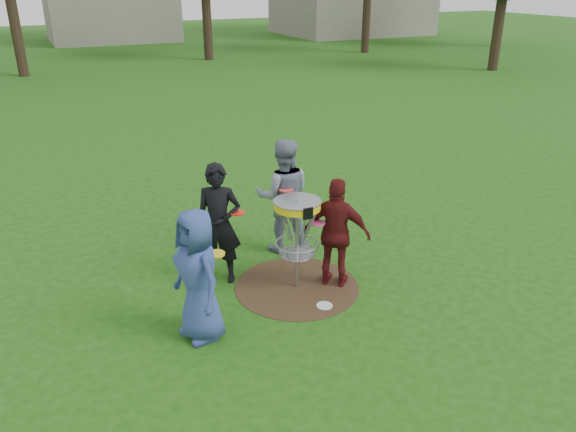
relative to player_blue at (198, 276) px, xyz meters
name	(u,v)px	position (x,y,z in m)	size (l,w,h in m)	color
ground	(297,287)	(1.59, 0.55, -0.85)	(100.00, 100.00, 0.00)	#19470F
dirt_patch	(297,286)	(1.59, 0.55, -0.84)	(1.80, 1.80, 0.01)	#47331E
player_blue	(198,276)	(0.00, 0.00, 0.00)	(0.83, 0.54, 1.70)	navy
player_black	(219,224)	(0.67, 1.24, 0.04)	(0.65, 0.43, 1.78)	black
player_grey	(283,196)	(1.93, 1.76, 0.08)	(0.90, 0.70, 1.86)	gray
player_maroon	(337,233)	(2.13, 0.40, -0.04)	(0.95, 0.40, 1.62)	#571315
disc_on_grass	(324,306)	(1.70, -0.08, -0.84)	(0.22, 0.22, 0.02)	silver
disc_golf_basket	(297,223)	(1.59, 0.55, 0.17)	(0.66, 0.67, 1.38)	#9EA0A5
held_discs	(266,218)	(1.22, 0.78, 0.22)	(1.82, 1.62, 0.16)	yellow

